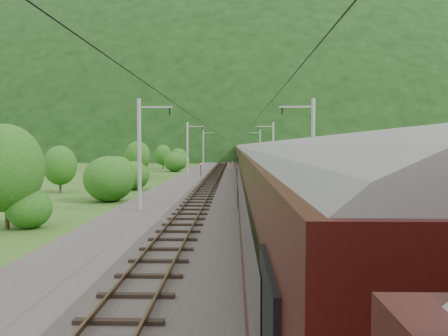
{
  "coord_description": "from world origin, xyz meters",
  "views": [
    {
      "loc": [
        0.63,
        -31.13,
        4.99
      ],
      "look_at": [
        -0.47,
        14.37,
        2.6
      ],
      "focal_mm": 35.0,
      "sensor_mm": 36.0,
      "label": 1
    }
  ],
  "objects": [
    {
      "name": "catenary_left",
      "position": [
        -6.12,
        32.0,
        4.5
      ],
      "size": [
        2.54,
        192.28,
        8.0
      ],
      "color": "gray",
      "rests_on": "railbed"
    },
    {
      "name": "train",
      "position": [
        2.4,
        30.02,
        3.76
      ],
      "size": [
        3.21,
        176.82,
        5.59
      ],
      "color": "black",
      "rests_on": "ground"
    },
    {
      "name": "track_right",
      "position": [
        2.4,
        10.0,
        0.37
      ],
      "size": [
        2.4,
        220.0,
        0.27
      ],
      "color": "#513622",
      "rests_on": "railbed"
    },
    {
      "name": "mountain_main",
      "position": [
        0.0,
        260.0,
        0.0
      ],
      "size": [
        504.0,
        360.0,
        244.0
      ],
      "primitive_type": "ellipsoid",
      "color": "black",
      "rests_on": "ground"
    },
    {
      "name": "signal",
      "position": [
        -4.46,
        34.54,
        1.45
      ],
      "size": [
        0.22,
        0.22,
        1.95
      ],
      "color": "black",
      "rests_on": "railbed"
    },
    {
      "name": "hazard_post_near",
      "position": [
        -0.47,
        55.09,
        0.99
      ],
      "size": [
        0.15,
        0.15,
        1.38
      ],
      "primitive_type": "cylinder",
      "color": "red",
      "rests_on": "railbed"
    },
    {
      "name": "track_left",
      "position": [
        -2.4,
        10.0,
        0.37
      ],
      "size": [
        2.4,
        220.0,
        0.27
      ],
      "color": "#513622",
      "rests_on": "railbed"
    },
    {
      "name": "mountain_ridge",
      "position": [
        -120.0,
        300.0,
        0.0
      ],
      "size": [
        336.0,
        280.0,
        132.0
      ],
      "primitive_type": "ellipsoid",
      "color": "black",
      "rests_on": "ground"
    },
    {
      "name": "catenary_right",
      "position": [
        6.12,
        32.0,
        4.5
      ],
      "size": [
        2.54,
        192.28,
        8.0
      ],
      "color": "gray",
      "rests_on": "railbed"
    },
    {
      "name": "ground",
      "position": [
        0.0,
        0.0,
        0.0
      ],
      "size": [
        600.0,
        600.0,
        0.0
      ],
      "primitive_type": "plane",
      "color": "#265019",
      "rests_on": "ground"
    },
    {
      "name": "vegetation_left",
      "position": [
        -13.24,
        25.11,
        2.37
      ],
      "size": [
        11.17,
        143.78,
        6.26
      ],
      "color": "#1D4D14",
      "rests_on": "ground"
    },
    {
      "name": "overhead_wires",
      "position": [
        0.0,
        10.0,
        7.1
      ],
      "size": [
        4.83,
        198.0,
        0.03
      ],
      "color": "black",
      "rests_on": "ground"
    },
    {
      "name": "vegetation_right",
      "position": [
        12.04,
        14.62,
        1.3
      ],
      "size": [
        7.31,
        106.46,
        3.18
      ],
      "color": "#1D4D14",
      "rests_on": "ground"
    },
    {
      "name": "hazard_post_far",
      "position": [
        0.16,
        57.05,
        1.06
      ],
      "size": [
        0.16,
        0.16,
        1.52
      ],
      "primitive_type": "cylinder",
      "color": "red",
      "rests_on": "railbed"
    },
    {
      "name": "railbed",
      "position": [
        0.0,
        10.0,
        0.15
      ],
      "size": [
        14.0,
        220.0,
        0.3
      ],
      "primitive_type": "cube",
      "color": "#38332D",
      "rests_on": "ground"
    }
  ]
}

